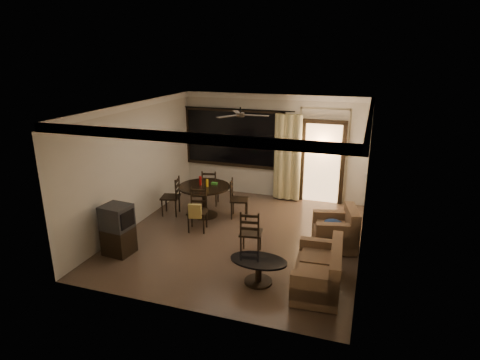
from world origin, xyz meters
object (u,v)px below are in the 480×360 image
(coffee_table, at_px, (258,267))
(sofa, at_px, (321,272))
(dining_table, at_px, (204,192))
(side_chair, at_px, (251,241))
(dining_chair_east, at_px, (239,206))
(tv_cabinet, at_px, (118,230))
(dining_chair_west, at_px, (171,203))
(dining_chair_south, at_px, (197,218))
(armchair, at_px, (337,232))
(dining_chair_north, at_px, (210,194))

(coffee_table, bearing_deg, sofa, 9.02)
(dining_table, relative_size, side_chair, 1.30)
(dining_chair_east, height_order, tv_cabinet, tv_cabinet)
(dining_chair_west, xyz_separation_m, sofa, (3.92, -2.12, 0.02))
(dining_table, xyz_separation_m, dining_chair_south, (0.18, -0.84, -0.30))
(dining_chair_east, relative_size, tv_cabinet, 0.93)
(armchair, relative_size, coffee_table, 1.01)
(dining_table, relative_size, tv_cabinet, 1.22)
(dining_chair_north, relative_size, sofa, 0.65)
(dining_chair_west, xyz_separation_m, tv_cabinet, (-0.04, -2.13, 0.23))
(dining_chair_east, distance_m, dining_chair_south, 1.20)
(tv_cabinet, height_order, coffee_table, tv_cabinet)
(dining_chair_east, bearing_deg, side_chair, -166.51)
(dining_table, distance_m, dining_chair_east, 0.90)
(tv_cabinet, bearing_deg, dining_chair_south, 60.32)
(coffee_table, bearing_deg, dining_table, 129.92)
(sofa, bearing_deg, coffee_table, -174.41)
(dining_chair_east, bearing_deg, dining_chair_south, 135.70)
(dining_table, xyz_separation_m, dining_chair_east, (0.82, 0.18, -0.33))
(dining_chair_east, distance_m, dining_chair_north, 1.15)
(dining_chair_east, bearing_deg, tv_cabinet, 133.82)
(dining_chair_east, distance_m, armchair, 2.56)
(side_chair, bearing_deg, dining_chair_west, -37.15)
(dining_table, xyz_separation_m, side_chair, (1.63, -1.51, -0.33))
(tv_cabinet, bearing_deg, armchair, 27.14)
(dining_chair_east, height_order, side_chair, side_chair)
(armchair, bearing_deg, dining_table, 154.52)
(dining_table, relative_size, dining_chair_north, 1.30)
(dining_chair_north, xyz_separation_m, tv_cabinet, (-0.69, -3.08, 0.23))
(armchair, bearing_deg, dining_chair_west, 159.40)
(dining_chair_east, xyz_separation_m, armchair, (2.41, -0.87, 0.07))
(dining_chair_west, xyz_separation_m, dining_chair_south, (1.00, -0.66, 0.02))
(dining_table, xyz_separation_m, dining_chair_west, (-0.82, -0.18, -0.33))
(dining_chair_west, relative_size, dining_chair_east, 1.00)
(dining_table, height_order, dining_chair_west, dining_table)
(dining_chair_east, distance_m, tv_cabinet, 3.01)
(dining_chair_west, relative_size, coffee_table, 0.95)
(dining_chair_west, height_order, dining_chair_east, same)
(dining_chair_east, xyz_separation_m, tv_cabinet, (-1.67, -2.49, 0.23))
(dining_chair_east, relative_size, side_chair, 1.00)
(dining_chair_south, relative_size, sofa, 0.65)
(dining_chair_north, relative_size, armchair, 0.94)
(dining_chair_west, height_order, sofa, dining_chair_west)
(dining_chair_south, xyz_separation_m, coffee_table, (1.88, -1.63, -0.01))
(dining_chair_west, height_order, dining_chair_north, same)
(dining_chair_west, distance_m, armchair, 4.08)
(dining_chair_south, bearing_deg, dining_chair_east, 45.70)
(armchair, height_order, side_chair, side_chair)
(dining_chair_south, xyz_separation_m, dining_chair_north, (-0.35, 1.61, -0.02))
(dining_table, distance_m, sofa, 3.88)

